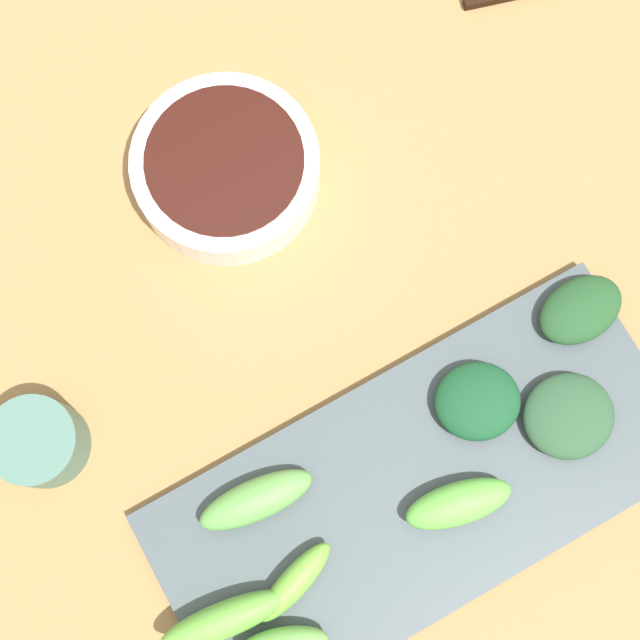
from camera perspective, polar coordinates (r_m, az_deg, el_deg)
name	(u,v)px	position (r m, az deg, el deg)	size (l,w,h in m)	color
tabletop	(346,344)	(0.73, 1.56, -1.43)	(2.10, 2.10, 0.02)	#A07847
sauce_bowl	(226,168)	(0.73, -5.63, 9.02)	(0.14, 0.14, 0.04)	white
serving_plate	(418,489)	(0.70, 5.91, -10.00)	(0.17, 0.39, 0.01)	#434E53
broccoli_stalk_0	(224,620)	(0.68, -5.77, -17.43)	(0.02, 0.09, 0.03)	#64AF3F
broccoli_leafy_1	(569,416)	(0.71, 14.66, -5.58)	(0.06, 0.07, 0.02)	#2B4F32
broccoli_stalk_3	(256,500)	(0.68, -3.84, -10.68)	(0.03, 0.08, 0.03)	#60A14B
broccoli_leafy_4	(477,401)	(0.69, 9.40, -4.81)	(0.06, 0.06, 0.02)	#174928
broccoli_leafy_5	(581,310)	(0.72, 15.32, 0.59)	(0.05, 0.07, 0.02)	#214A25
broccoli_stalk_6	(458,504)	(0.68, 8.28, -10.81)	(0.03, 0.08, 0.03)	#61B745
broccoli_stalk_7	(295,582)	(0.68, -1.53, -15.40)	(0.02, 0.07, 0.02)	#6FB73E
tea_cup	(39,443)	(0.71, -16.45, -7.04)	(0.06, 0.06, 0.05)	#4B7265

